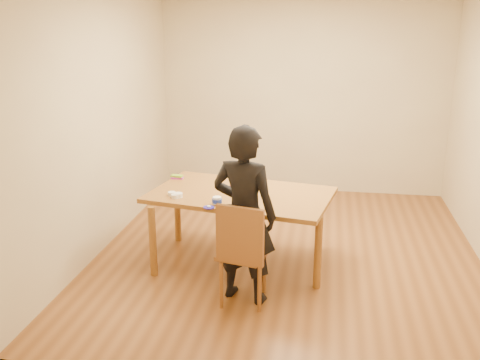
% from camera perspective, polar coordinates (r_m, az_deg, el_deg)
% --- Properties ---
extents(room_shell, '(4.00, 4.50, 2.70)m').
position_cam_1_polar(room_shell, '(5.77, 5.72, 6.08)').
color(room_shell, brown).
rests_on(room_shell, ground).
extents(dining_table, '(1.92, 1.35, 0.04)m').
position_cam_1_polar(dining_table, '(5.34, 0.09, -1.59)').
color(dining_table, brown).
rests_on(dining_table, floor).
extents(dining_chair, '(0.47, 0.47, 0.04)m').
position_cam_1_polar(dining_chair, '(4.71, 0.36, -7.87)').
color(dining_chair, brown).
rests_on(dining_chair, floor).
extents(cake_plate, '(0.26, 0.26, 0.02)m').
position_cam_1_polar(cake_plate, '(5.48, 0.25, -0.77)').
color(cake_plate, red).
rests_on(cake_plate, dining_table).
extents(cake, '(0.23, 0.23, 0.07)m').
position_cam_1_polar(cake, '(5.46, 0.25, -0.31)').
color(cake, white).
rests_on(cake, cake_plate).
extents(frosting_dome, '(0.22, 0.22, 0.03)m').
position_cam_1_polar(frosting_dome, '(5.45, 0.25, 0.19)').
color(frosting_dome, white).
rests_on(frosting_dome, cake).
extents(frosting_tub, '(0.08, 0.08, 0.07)m').
position_cam_1_polar(frosting_tub, '(5.00, -2.47, -2.21)').
color(frosting_tub, white).
rests_on(frosting_tub, dining_table).
extents(frosting_lid, '(0.10, 0.10, 0.01)m').
position_cam_1_polar(frosting_lid, '(4.92, -3.35, -2.93)').
color(frosting_lid, '#211797').
rests_on(frosting_lid, dining_table).
extents(frosting_dollop, '(0.04, 0.04, 0.02)m').
position_cam_1_polar(frosting_dollop, '(4.92, -3.35, -2.78)').
color(frosting_dollop, white).
rests_on(frosting_dollop, frosting_lid).
extents(ramekin_green, '(0.09, 0.09, 0.04)m').
position_cam_1_polar(ramekin_green, '(5.23, -6.62, -1.62)').
color(ramekin_green, white).
rests_on(ramekin_green, dining_table).
extents(ramekin_yellow, '(0.08, 0.08, 0.04)m').
position_cam_1_polar(ramekin_yellow, '(5.29, -7.28, -1.46)').
color(ramekin_yellow, white).
rests_on(ramekin_yellow, dining_table).
extents(ramekin_multi, '(0.08, 0.08, 0.04)m').
position_cam_1_polar(ramekin_multi, '(5.21, -6.92, -1.72)').
color(ramekin_multi, white).
rests_on(ramekin_multi, dining_table).
extents(candy_box_pink, '(0.13, 0.07, 0.02)m').
position_cam_1_polar(candy_box_pink, '(5.84, -6.70, 0.23)').
color(candy_box_pink, '#E535BD').
rests_on(candy_box_pink, dining_table).
extents(candy_box_green, '(0.13, 0.08, 0.02)m').
position_cam_1_polar(candy_box_green, '(5.84, -6.74, 0.43)').
color(candy_box_green, green).
rests_on(candy_box_green, candy_box_pink).
extents(spatula, '(0.14, 0.06, 0.01)m').
position_cam_1_polar(spatula, '(4.98, -1.82, -2.68)').
color(spatula, black).
rests_on(spatula, dining_table).
extents(person, '(0.66, 0.51, 1.59)m').
position_cam_1_polar(person, '(4.62, 0.46, -3.75)').
color(person, black).
rests_on(person, floor).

